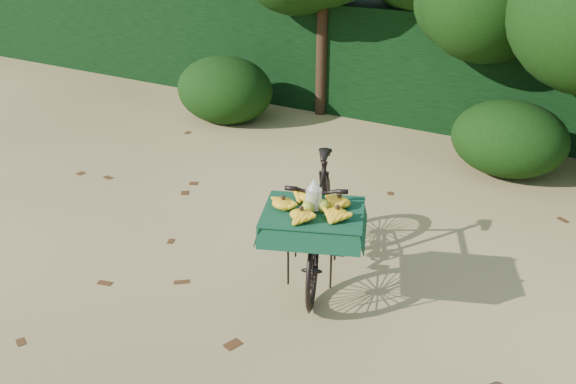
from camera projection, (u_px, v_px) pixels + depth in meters
The scene contains 5 objects.
ground at pixel (217, 307), 5.39m from camera, with size 80.00×80.00×0.00m, color tan.
vendor_bicycle at pixel (320, 219), 5.65m from camera, with size 1.33×2.01×1.15m.
hedge_backdrop at pixel (446, 63), 9.91m from camera, with size 26.00×1.80×1.80m, color black.
bush_clumps at pixel (433, 129), 8.31m from camera, with size 8.80×1.70×0.90m, color black, non-canonical shape.
leaf_litter at pixel (257, 272), 5.89m from camera, with size 7.00×7.30×0.01m, color #482A13, non-canonical shape.
Camera 1 is at (2.80, -3.50, 3.22)m, focal length 38.00 mm.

